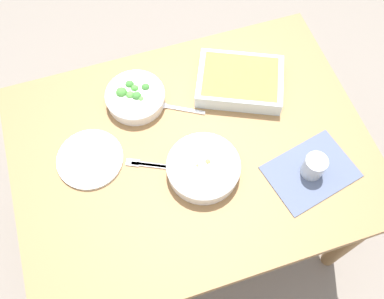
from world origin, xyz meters
name	(u,v)px	position (x,y,z in m)	size (l,w,h in m)	color
ground_plane	(192,217)	(0.00, 0.00, 0.00)	(6.00, 6.00, 0.00)	slate
dining_table	(192,161)	(0.00, 0.00, 0.65)	(1.20, 0.90, 0.74)	olive
placemat	(311,172)	(-0.35, 0.20, 0.74)	(0.28, 0.20, 0.00)	#4C5670
stew_bowl	(203,168)	(-0.01, 0.09, 0.77)	(0.24, 0.24, 0.06)	white
broccoli_bowl	(135,97)	(0.13, -0.24, 0.77)	(0.21, 0.21, 0.07)	white
baking_dish	(240,81)	(-0.24, -0.19, 0.77)	(0.36, 0.32, 0.06)	silver
drink_cup	(314,167)	(-0.35, 0.20, 0.78)	(0.07, 0.07, 0.08)	#B2BCC6
side_plate	(90,159)	(0.33, -0.07, 0.75)	(0.22, 0.22, 0.01)	white
spoon_by_stew	(165,167)	(0.11, 0.04, 0.74)	(0.17, 0.09, 0.01)	silver
spoon_by_broccoli	(174,107)	(0.01, -0.18, 0.74)	(0.16, 0.10, 0.01)	silver
fork_on_table	(148,165)	(0.16, 0.01, 0.74)	(0.17, 0.09, 0.01)	silver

